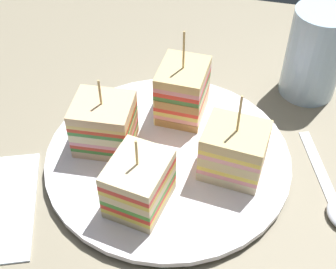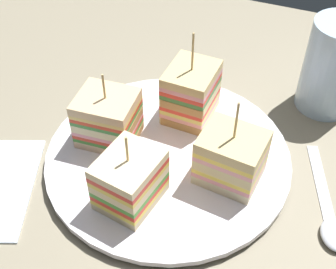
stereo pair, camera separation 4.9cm
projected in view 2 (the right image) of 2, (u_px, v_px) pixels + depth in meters
The scene contains 8 objects.
ground_plane at pixel (168, 167), 52.41cm from camera, with size 122.35×78.19×1.80cm, color gray.
plate at pixel (168, 157), 51.25cm from camera, with size 27.00×27.00×1.25cm.
sandwich_wedge_0 at pixel (231, 158), 46.60cm from camera, with size 6.86×6.02×10.21cm.
sandwich_wedge_1 at pixel (192, 93), 53.28cm from camera, with size 5.47×6.52×11.23cm.
sandwich_wedge_2 at pixel (108, 118), 50.78cm from camera, with size 6.71×6.04×8.90cm.
sandwich_wedge_3 at pixel (130, 180), 44.59cm from camera, with size 6.18×7.10×8.70cm.
spoon at pixel (331, 221), 45.58cm from camera, with size 6.41×14.03×1.00cm.
drinking_glass at pixel (332, 73), 55.37cm from camera, with size 7.06×7.06×11.60cm.
Camera 2 is at (-12.85, 32.22, 38.56)cm, focal length 49.32 mm.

